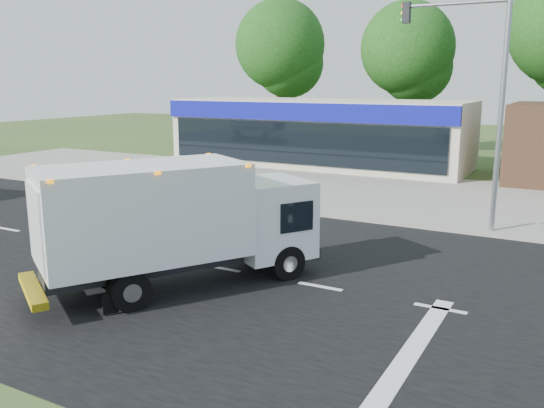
# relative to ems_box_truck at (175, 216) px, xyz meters

# --- Properties ---
(ground) EXTENTS (120.00, 120.00, 0.00)m
(ground) POSITION_rel_ems_box_truck_xyz_m (3.20, 1.70, -1.84)
(ground) COLOR #385123
(ground) RESTS_ON ground
(road_asphalt) EXTENTS (60.00, 14.00, 0.02)m
(road_asphalt) POSITION_rel_ems_box_truck_xyz_m (3.20, 1.70, -1.83)
(road_asphalt) COLOR black
(road_asphalt) RESTS_ON ground
(sidewalk) EXTENTS (60.00, 2.40, 0.12)m
(sidewalk) POSITION_rel_ems_box_truck_xyz_m (3.20, 9.90, -1.78)
(sidewalk) COLOR gray
(sidewalk) RESTS_ON ground
(parking_apron) EXTENTS (60.00, 9.00, 0.02)m
(parking_apron) POSITION_rel_ems_box_truck_xyz_m (3.20, 15.70, -1.83)
(parking_apron) COLOR gray
(parking_apron) RESTS_ON ground
(lane_markings) EXTENTS (55.20, 7.00, 0.01)m
(lane_markings) POSITION_rel_ems_box_truck_xyz_m (4.55, 0.35, -1.82)
(lane_markings) COLOR silver
(lane_markings) RESTS_ON road_asphalt
(ems_box_truck) EXTENTS (5.65, 7.28, 3.19)m
(ems_box_truck) POSITION_rel_ems_box_truck_xyz_m (0.00, 0.00, 0.00)
(ems_box_truck) COLOR black
(ems_box_truck) RESTS_ON ground
(emergency_worker) EXTENTS (0.76, 0.73, 1.87)m
(emergency_worker) POSITION_rel_ems_box_truck_xyz_m (-2.37, -1.46, -0.92)
(emergency_worker) COLOR tan
(emergency_worker) RESTS_ON ground
(retail_strip_mall) EXTENTS (18.00, 6.20, 4.00)m
(retail_strip_mall) POSITION_rel_ems_box_truck_xyz_m (-5.80, 21.63, 0.18)
(retail_strip_mall) COLOR beige
(retail_strip_mall) RESTS_ON ground
(traffic_signal_pole) EXTENTS (3.51, 0.25, 8.00)m
(traffic_signal_pole) POSITION_rel_ems_box_truck_xyz_m (5.55, 9.30, 3.09)
(traffic_signal_pole) COLOR gray
(traffic_signal_pole) RESTS_ON ground
(background_trees) EXTENTS (36.77, 7.39, 12.10)m
(background_trees) POSITION_rel_ems_box_truck_xyz_m (2.35, 29.87, 5.54)
(background_trees) COLOR #332114
(background_trees) RESTS_ON ground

